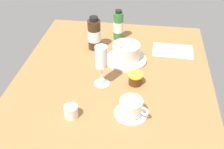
{
  "coord_description": "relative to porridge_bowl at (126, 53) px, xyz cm",
  "views": [
    {
      "loc": [
        -92.41,
        -12.87,
        72.35
      ],
      "look_at": [
        -3.0,
        -0.37,
        5.89
      ],
      "focal_mm": 44.87,
      "sensor_mm": 36.0,
      "label": 1
    }
  ],
  "objects": [
    {
      "name": "ground_plane",
      "position": [
        -16.66,
        4.17,
        -5.72
      ],
      "size": [
        110.0,
        84.0,
        3.0
      ],
      "primitive_type": "cube",
      "color": "#9E6B3D"
    },
    {
      "name": "jam_jar",
      "position": [
        -16.35,
        -5.57,
        -1.78
      ],
      "size": [
        6.0,
        6.0,
        4.81
      ],
      "color": "#4D260C",
      "rests_on": "ground_plane"
    },
    {
      "name": "creamer_jug",
      "position": [
        -39.0,
        16.02,
        -1.85
      ],
      "size": [
        5.25,
        5.84,
        5.22
      ],
      "color": "silver",
      "rests_on": "ground_plane"
    },
    {
      "name": "sauce_bottle_brown",
      "position": [
        9.41,
        16.55,
        3.45
      ],
      "size": [
        6.39,
        6.39,
        16.77
      ],
      "color": "#382314",
      "rests_on": "ground_plane"
    },
    {
      "name": "sauce_bottle_green",
      "position": [
        20.59,
        6.15,
        3.17
      ],
      "size": [
        5.15,
        5.15,
        15.97
      ],
      "color": "#337233",
      "rests_on": "ground_plane"
    },
    {
      "name": "coffee_cup",
      "position": [
        -34.87,
        -5.38,
        -1.08
      ],
      "size": [
        12.32,
        12.67,
        6.46
      ],
      "color": "silver",
      "rests_on": "ground_plane"
    },
    {
      "name": "porridge_bowl",
      "position": [
        0.0,
        0.0,
        0.0
      ],
      "size": [
        19.09,
        19.09,
        9.47
      ],
      "color": "silver",
      "rests_on": "ground_plane"
    },
    {
      "name": "cutlery_setting",
      "position": [
        12.13,
        -21.65,
        -3.97
      ],
      "size": [
        13.63,
        19.91,
        0.9
      ],
      "color": "silver",
      "rests_on": "ground_plane"
    },
    {
      "name": "wine_glass",
      "position": [
        -18.55,
        8.22,
        7.8
      ],
      "size": [
        6.62,
        6.62,
        17.78
      ],
      "color": "white",
      "rests_on": "ground_plane"
    }
  ]
}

